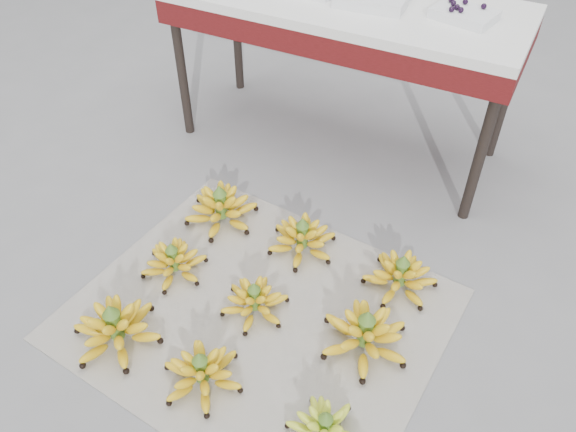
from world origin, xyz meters
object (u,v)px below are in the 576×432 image
at_px(newspaper_mat, 258,314).
at_px(bunch_mid_center, 255,301).
at_px(bunch_back_left, 221,208).
at_px(bunch_back_center, 302,239).
at_px(vendor_table, 344,17).
at_px(tray_far_right, 464,14).
at_px(bunch_mid_left, 174,262).
at_px(bunch_front_right, 325,429).
at_px(bunch_front_left, 116,328).
at_px(bunch_back_right, 400,276).
at_px(bunch_mid_right, 365,334).
at_px(bunch_front_center, 202,372).

distance_m(newspaper_mat, bunch_mid_center, 0.06).
xyz_separation_m(bunch_back_left, bunch_back_center, (0.38, -0.00, -0.01)).
distance_m(bunch_back_left, vendor_table, 0.97).
bearing_deg(tray_far_right, bunch_mid_left, -122.22).
relative_size(bunch_front_right, bunch_back_center, 0.77).
height_order(newspaper_mat, bunch_mid_center, bunch_mid_center).
relative_size(bunch_front_left, bunch_front_right, 1.20).
xyz_separation_m(bunch_back_right, tray_far_right, (-0.10, 0.77, 0.68)).
xyz_separation_m(bunch_front_left, bunch_back_right, (0.78, 0.67, -0.01)).
bearing_deg(bunch_back_right, bunch_back_center, 168.13).
xyz_separation_m(bunch_front_right, bunch_back_center, (-0.40, 0.67, 0.01)).
relative_size(bunch_mid_left, bunch_back_center, 0.90).
height_order(bunch_mid_left, bunch_back_right, bunch_back_right).
height_order(bunch_front_right, bunch_back_right, bunch_back_right).
height_order(newspaper_mat, vendor_table, vendor_table).
bearing_deg(bunch_back_right, bunch_mid_left, -168.39).
xyz_separation_m(bunch_mid_center, bunch_mid_right, (0.40, 0.04, 0.01)).
xyz_separation_m(newspaper_mat, vendor_table, (-0.18, 1.12, 0.64)).
distance_m(bunch_front_right, bunch_back_left, 1.03).
xyz_separation_m(bunch_back_left, tray_far_right, (0.68, 0.76, 0.68)).
bearing_deg(bunch_mid_right, bunch_mid_left, -161.98).
relative_size(bunch_mid_right, vendor_table, 0.25).
xyz_separation_m(bunch_mid_left, tray_far_right, (0.69, 1.09, 0.69)).
bearing_deg(bunch_front_right, bunch_back_center, 134.13).
relative_size(bunch_front_left, bunch_back_right, 1.05).
height_order(newspaper_mat, bunch_mid_right, bunch_mid_right).
relative_size(bunch_front_right, bunch_mid_center, 0.86).
bearing_deg(tray_far_right, bunch_back_center, -111.92).
bearing_deg(bunch_mid_center, bunch_front_left, -162.40).
bearing_deg(bunch_front_left, bunch_front_right, 6.49).
height_order(bunch_front_center, bunch_mid_center, bunch_front_center).
bearing_deg(vendor_table, newspaper_mat, -80.81).
relative_size(bunch_front_left, bunch_mid_right, 0.87).
height_order(bunch_mid_left, bunch_mid_right, bunch_mid_right).
xyz_separation_m(newspaper_mat, bunch_mid_center, (-0.02, 0.01, 0.05)).
bearing_deg(bunch_back_left, bunch_front_center, -43.97).
bearing_deg(bunch_mid_center, bunch_back_center, 62.64).
relative_size(bunch_front_center, bunch_back_right, 0.83).
bearing_deg(newspaper_mat, tray_far_right, 74.81).
bearing_deg(bunch_mid_center, bunch_back_left, 110.72).
xyz_separation_m(bunch_back_left, vendor_table, (0.20, 0.75, 0.57)).
bearing_deg(bunch_mid_center, bunch_front_center, -115.75).
relative_size(bunch_back_left, bunch_back_right, 1.21).
relative_size(newspaper_mat, bunch_back_right, 3.94).
relative_size(bunch_mid_center, bunch_back_right, 1.02).
distance_m(newspaper_mat, bunch_mid_left, 0.39).
distance_m(bunch_mid_left, bunch_back_center, 0.51).
bearing_deg(bunch_front_right, newspaper_mat, 155.63).
xyz_separation_m(bunch_front_right, bunch_back_left, (-0.78, 0.67, 0.02)).
bearing_deg(tray_far_right, bunch_mid_center, -106.09).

